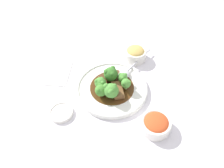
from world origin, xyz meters
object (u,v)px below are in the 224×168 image
Objects in this scene: beef_strip_0 at (117,76)px; sauce_dish at (61,113)px; side_bowl_appetizer at (135,54)px; broccoli_floret_5 at (126,83)px; serving_spoon at (126,72)px; side_bowl_kimchi at (156,124)px; broccoli_floret_4 at (100,83)px; main_plate at (112,88)px; beef_strip_2 at (118,90)px; broccoli_floret_0 at (123,78)px; broccoli_floret_3 at (110,90)px; broccoli_floret_2 at (101,90)px; broccoli_floret_1 at (111,74)px; beef_strip_1 at (103,81)px.

sauce_dish is at bearing -48.24° from beef_strip_0.
broccoli_floret_5 is at bearing -11.88° from side_bowl_appetizer.
side_bowl_kimchi is at bearing 24.19° from serving_spoon.
broccoli_floret_4 reaches higher than sauce_dish.
broccoli_floret_4 is (0.01, -0.04, 0.04)m from main_plate.
beef_strip_2 reaches higher than serving_spoon.
main_plate is 0.06m from broccoli_floret_0.
broccoli_floret_3 is (0.04, -0.00, 0.04)m from main_plate.
broccoli_floret_3 is 1.17× the size of broccoli_floret_4.
broccoli_floret_2 is at bearing -72.11° from beef_strip_2.
serving_spoon is 0.11m from side_bowl_appetizer.
side_bowl_appetizer is at bearing 146.19° from broccoli_floret_1.
beef_strip_0 is 0.25m from sauce_dish.
broccoli_floret_5 is at bearing 83.66° from main_plate.
broccoli_floret_1 reaches higher than main_plate.
broccoli_floret_3 is (0.09, -0.02, 0.03)m from beef_strip_0.
beef_strip_2 is 1.77× the size of broccoli_floret_5.
beef_strip_0 is 0.09m from broccoli_floret_4.
broccoli_floret_3 reaches higher than beef_strip_2.
broccoli_floret_2 is (0.06, -0.00, 0.02)m from beef_strip_1.
side_bowl_kimchi reaches higher than serving_spoon.
broccoli_floret_4 is (-0.04, -0.04, -0.00)m from broccoli_floret_3.
broccoli_floret_3 is 0.13m from serving_spoon.
broccoli_floret_1 is at bearing -153.98° from beef_strip_2.
beef_strip_1 is 0.78× the size of beef_strip_2.
broccoli_floret_0 reaches higher than main_plate.
beef_strip_2 is at bearing 107.89° from broccoli_floret_2.
broccoli_floret_3 is at bearing -5.53° from main_plate.
broccoli_floret_1 is 0.06m from broccoli_floret_4.
beef_strip_0 is 0.24m from side_bowl_kimchi.
broccoli_floret_2 is (0.04, -0.04, 0.04)m from main_plate.
broccoli_floret_4 is at bearing -38.06° from broccoli_floret_1.
broccoli_floret_5 is 0.08m from serving_spoon.
broccoli_floret_4 is at bearing -170.32° from broccoli_floret_2.
side_bowl_appetizer is at bearing 161.60° from broccoli_floret_0.
broccoli_floret_4 is at bearing -49.04° from serving_spoon.
broccoli_floret_2 is (0.08, -0.03, -0.00)m from broccoli_floret_1.
broccoli_floret_0 is 0.16m from side_bowl_appetizer.
broccoli_floret_1 is at bearing 158.66° from broccoli_floret_2.
broccoli_floret_5 is at bearing 116.64° from sauce_dish.
sauce_dish is (0.11, -0.17, -0.00)m from main_plate.
broccoli_floret_3 reaches higher than side_bowl_kimchi.
broccoli_floret_1 is 0.07m from serving_spoon.
beef_strip_2 is 1.40× the size of broccoli_floret_3.
broccoli_floret_0 is 0.05m from broccoli_floret_1.
main_plate is 6.39× the size of broccoli_floret_0.
broccoli_floret_5 is 0.19m from side_bowl_appetizer.
broccoli_floret_4 reaches higher than side_bowl_kimchi.
broccoli_floret_4 reaches higher than broccoli_floret_2.
broccoli_floret_0 reaches higher than serving_spoon.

